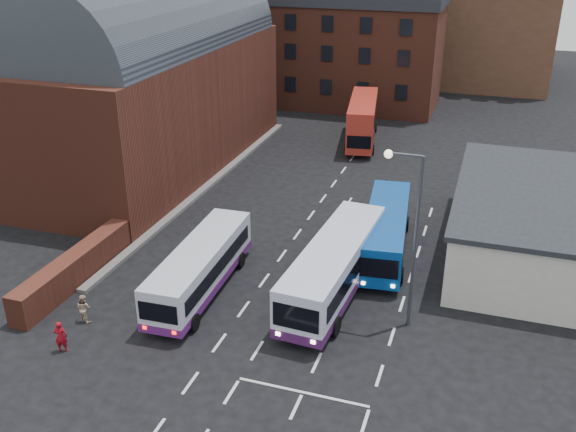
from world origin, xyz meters
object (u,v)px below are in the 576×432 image
(bus_white_inbound, at_px, (334,265))
(pedestrian_red, at_px, (61,337))
(street_lamp, at_px, (410,225))
(pedestrian_beige, at_px, (84,308))
(bus_white_outbound, at_px, (200,265))
(bus_red_double, at_px, (362,120))
(bus_blue, at_px, (386,229))

(bus_white_inbound, xyz_separation_m, pedestrian_red, (-11.11, -9.18, -1.04))
(street_lamp, xyz_separation_m, pedestrian_beige, (-15.67, -4.95, -4.84))
(bus_white_outbound, xyz_separation_m, bus_red_double, (2.74, 29.16, 0.54))
(bus_white_outbound, xyz_separation_m, pedestrian_beige, (-4.47, -4.60, -0.87))
(bus_blue, relative_size, street_lamp, 1.15)
(bus_blue, bearing_deg, street_lamp, 100.90)
(street_lamp, bearing_deg, bus_white_inbound, 157.74)
(bus_white_outbound, xyz_separation_m, street_lamp, (11.20, 0.35, 3.97))
(bus_white_outbound, xyz_separation_m, bus_blue, (8.92, 7.70, 0.04))
(street_lamp, distance_m, pedestrian_red, 17.61)
(bus_white_outbound, relative_size, bus_red_double, 0.98)
(bus_white_outbound, relative_size, bus_blue, 0.97)
(bus_red_double, bearing_deg, pedestrian_red, 70.22)
(bus_white_inbound, height_order, pedestrian_beige, bus_white_inbound)
(bus_blue, height_order, bus_red_double, bus_red_double)
(bus_red_double, height_order, pedestrian_red, bus_red_double)
(bus_white_outbound, distance_m, bus_red_double, 29.30)
(pedestrian_red, height_order, pedestrian_beige, pedestrian_red)
(bus_red_double, bearing_deg, street_lamp, 97.09)
(bus_white_outbound, distance_m, bus_white_inbound, 7.39)
(street_lamp, relative_size, pedestrian_red, 5.62)
(bus_white_outbound, height_order, pedestrian_red, bus_white_outbound)
(bus_red_double, relative_size, pedestrian_beige, 6.76)
(bus_red_double, distance_m, pedestrian_red, 36.96)
(pedestrian_red, bearing_deg, bus_white_inbound, -162.17)
(bus_white_inbound, xyz_separation_m, bus_blue, (1.81, 5.68, -0.18))
(pedestrian_red, distance_m, pedestrian_beige, 2.60)
(bus_white_outbound, bearing_deg, bus_white_inbound, 13.69)
(bus_white_outbound, xyz_separation_m, bus_white_inbound, (7.11, 2.02, 0.22))
(bus_white_inbound, distance_m, bus_red_double, 27.49)
(pedestrian_red, bearing_deg, bus_blue, -152.75)
(bus_red_double, xyz_separation_m, pedestrian_red, (-6.74, -36.32, -1.36))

